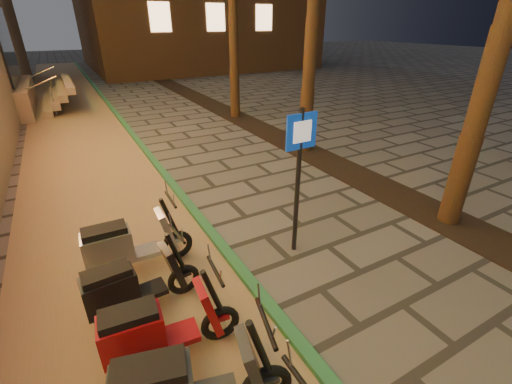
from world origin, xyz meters
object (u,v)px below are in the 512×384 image
scooter_7 (156,329)px  pedestrian_sign (299,164)px  scooter_8 (130,286)px  scooter_9 (126,245)px

scooter_7 → pedestrian_sign: bearing=26.6°
scooter_8 → scooter_9: (0.13, 0.96, 0.03)m
scooter_8 → scooter_9: scooter_9 is taller
pedestrian_sign → scooter_9: pedestrian_sign is taller
scooter_7 → scooter_9: (0.01, 1.87, 0.02)m
pedestrian_sign → scooter_9: 3.04m
pedestrian_sign → scooter_7: pedestrian_sign is taller
scooter_9 → scooter_8: bearing=-96.4°
scooter_7 → scooter_9: 1.87m
pedestrian_sign → scooter_9: bearing=161.6°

